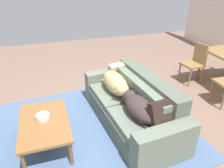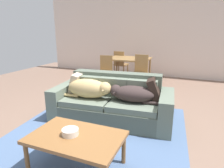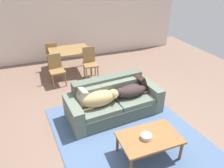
{
  "view_description": "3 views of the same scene",
  "coord_description": "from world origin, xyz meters",
  "px_view_note": "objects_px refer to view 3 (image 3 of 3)",
  "views": [
    {
      "loc": [
        2.74,
        -1.07,
        2.26
      ],
      "look_at": [
        -0.15,
        -0.13,
        0.66
      ],
      "focal_mm": 34.72,
      "sensor_mm": 36.0,
      "label": 1
    },
    {
      "loc": [
        1.3,
        -2.88,
        1.57
      ],
      "look_at": [
        0.13,
        -0.01,
        0.7
      ],
      "focal_mm": 31.44,
      "sensor_mm": 36.0,
      "label": 2
    },
    {
      "loc": [
        -1.36,
        -3.52,
        2.92
      ],
      "look_at": [
        0.07,
        0.25,
        0.71
      ],
      "focal_mm": 33.82,
      "sensor_mm": 36.0,
      "label": 3
    }
  ],
  "objects_px": {
    "couch": "(113,101)",
    "dining_chair_far_left": "(52,54)",
    "dining_chair_near_right": "(90,62)",
    "dog_on_right_cushion": "(130,91)",
    "coffee_table": "(149,139)",
    "dog_on_left_cushion": "(101,98)",
    "dining_chair_near_left": "(56,68)",
    "throw_pillow_by_right_arm": "(140,82)",
    "bowl_on_coffee_table": "(146,136)",
    "throw_pillow_by_left_arm": "(81,97)",
    "dining_table": "(69,52)"
  },
  "relations": [
    {
      "from": "couch",
      "to": "dining_chair_far_left",
      "type": "distance_m",
      "value": 3.18
    },
    {
      "from": "dining_chair_near_right",
      "to": "dining_chair_far_left",
      "type": "height_order",
      "value": "dining_chair_near_right"
    },
    {
      "from": "dining_chair_near_right",
      "to": "couch",
      "type": "bearing_deg",
      "value": -87.36
    },
    {
      "from": "dog_on_right_cushion",
      "to": "coffee_table",
      "type": "height_order",
      "value": "dog_on_right_cushion"
    },
    {
      "from": "dog_on_left_cushion",
      "to": "dining_chair_far_left",
      "type": "relative_size",
      "value": 1.03
    },
    {
      "from": "coffee_table",
      "to": "dining_chair_near_left",
      "type": "distance_m",
      "value": 3.44
    },
    {
      "from": "throw_pillow_by_right_arm",
      "to": "dining_chair_far_left",
      "type": "relative_size",
      "value": 0.45
    },
    {
      "from": "dog_on_right_cushion",
      "to": "bowl_on_coffee_table",
      "type": "relative_size",
      "value": 4.65
    },
    {
      "from": "coffee_table",
      "to": "throw_pillow_by_left_arm",
      "type": "bearing_deg",
      "value": 121.72
    },
    {
      "from": "throw_pillow_by_right_arm",
      "to": "couch",
      "type": "bearing_deg",
      "value": -170.55
    },
    {
      "from": "throw_pillow_by_left_arm",
      "to": "bowl_on_coffee_table",
      "type": "relative_size",
      "value": 2.06
    },
    {
      "from": "dining_chair_near_left",
      "to": "dining_chair_near_right",
      "type": "height_order",
      "value": "dining_chair_near_right"
    },
    {
      "from": "dog_on_left_cushion",
      "to": "coffee_table",
      "type": "xyz_separation_m",
      "value": [
        0.47,
        -1.2,
        -0.21
      ]
    },
    {
      "from": "dog_on_left_cushion",
      "to": "throw_pillow_by_right_arm",
      "type": "xyz_separation_m",
      "value": [
        1.06,
        0.31,
        0.01
      ]
    },
    {
      "from": "coffee_table",
      "to": "dog_on_left_cushion",
      "type": "bearing_deg",
      "value": 111.33
    },
    {
      "from": "dining_table",
      "to": "dining_chair_near_right",
      "type": "relative_size",
      "value": 1.27
    },
    {
      "from": "dining_table",
      "to": "dining_chair_near_right",
      "type": "height_order",
      "value": "dining_chair_near_right"
    },
    {
      "from": "coffee_table",
      "to": "couch",
      "type": "bearing_deg",
      "value": 95.08
    },
    {
      "from": "dog_on_right_cushion",
      "to": "throw_pillow_by_right_arm",
      "type": "bearing_deg",
      "value": 24.76
    },
    {
      "from": "dog_on_right_cushion",
      "to": "dining_table",
      "type": "distance_m",
      "value": 2.7
    },
    {
      "from": "bowl_on_coffee_table",
      "to": "dining_chair_near_left",
      "type": "distance_m",
      "value": 3.43
    },
    {
      "from": "throw_pillow_by_right_arm",
      "to": "dining_chair_near_right",
      "type": "xyz_separation_m",
      "value": [
        -0.71,
        1.81,
        -0.08
      ]
    },
    {
      "from": "dining_chair_near_left",
      "to": "throw_pillow_by_left_arm",
      "type": "bearing_deg",
      "value": -88.15
    },
    {
      "from": "bowl_on_coffee_table",
      "to": "dining_chair_far_left",
      "type": "xyz_separation_m",
      "value": [
        -1.0,
        4.43,
        0.04
      ]
    },
    {
      "from": "dining_table",
      "to": "dining_chair_far_left",
      "type": "relative_size",
      "value": 1.34
    },
    {
      "from": "throw_pillow_by_right_arm",
      "to": "dog_on_left_cushion",
      "type": "bearing_deg",
      "value": -163.84
    },
    {
      "from": "couch",
      "to": "throw_pillow_by_left_arm",
      "type": "height_order",
      "value": "couch"
    },
    {
      "from": "couch",
      "to": "dog_on_right_cushion",
      "type": "distance_m",
      "value": 0.45
    },
    {
      "from": "throw_pillow_by_right_arm",
      "to": "dining_chair_near_left",
      "type": "distance_m",
      "value": 2.44
    },
    {
      "from": "couch",
      "to": "throw_pillow_by_right_arm",
      "type": "distance_m",
      "value": 0.78
    },
    {
      "from": "bowl_on_coffee_table",
      "to": "throw_pillow_by_left_arm",
      "type": "bearing_deg",
      "value": 119.48
    },
    {
      "from": "throw_pillow_by_right_arm",
      "to": "dining_table",
      "type": "xyz_separation_m",
      "value": [
        -1.19,
        2.36,
        0.09
      ]
    },
    {
      "from": "dining_chair_near_right",
      "to": "dining_chair_far_left",
      "type": "distance_m",
      "value": 1.46
    },
    {
      "from": "dog_on_left_cushion",
      "to": "coffee_table",
      "type": "relative_size",
      "value": 0.88
    },
    {
      "from": "throw_pillow_by_right_arm",
      "to": "dining_chair_near_left",
      "type": "xyz_separation_m",
      "value": [
        -1.7,
        1.75,
        -0.11
      ]
    },
    {
      "from": "dog_on_right_cushion",
      "to": "dining_chair_near_left",
      "type": "bearing_deg",
      "value": 119.39
    },
    {
      "from": "bowl_on_coffee_table",
      "to": "dining_chair_near_left",
      "type": "relative_size",
      "value": 0.22
    },
    {
      "from": "throw_pillow_by_left_arm",
      "to": "dining_chair_near_left",
      "type": "relative_size",
      "value": 0.44
    },
    {
      "from": "coffee_table",
      "to": "dining_chair_far_left",
      "type": "xyz_separation_m",
      "value": [
        -1.07,
        4.42,
        0.12
      ]
    },
    {
      "from": "couch",
      "to": "dog_on_right_cushion",
      "type": "xyz_separation_m",
      "value": [
        0.37,
        -0.08,
        0.24
      ]
    },
    {
      "from": "bowl_on_coffee_table",
      "to": "dining_chair_near_right",
      "type": "distance_m",
      "value": 3.32
    },
    {
      "from": "throw_pillow_by_right_arm",
      "to": "dining_chair_far_left",
      "type": "distance_m",
      "value": 3.36
    },
    {
      "from": "dog_on_right_cushion",
      "to": "coffee_table",
      "type": "relative_size",
      "value": 0.84
    },
    {
      "from": "dog_on_left_cushion",
      "to": "coffee_table",
      "type": "distance_m",
      "value": 1.31
    },
    {
      "from": "throw_pillow_by_right_arm",
      "to": "coffee_table",
      "type": "distance_m",
      "value": 1.64
    },
    {
      "from": "couch",
      "to": "dining_chair_far_left",
      "type": "height_order",
      "value": "dining_chair_far_left"
    },
    {
      "from": "coffee_table",
      "to": "dining_chair_near_right",
      "type": "xyz_separation_m",
      "value": [
        -0.12,
        3.32,
        0.14
      ]
    },
    {
      "from": "throw_pillow_by_left_arm",
      "to": "dining_chair_near_left",
      "type": "xyz_separation_m",
      "value": [
        -0.25,
        1.89,
        -0.11
      ]
    },
    {
      "from": "couch",
      "to": "dog_on_left_cushion",
      "type": "relative_size",
      "value": 2.35
    },
    {
      "from": "dining_chair_far_left",
      "to": "dining_table",
      "type": "bearing_deg",
      "value": 135.66
    }
  ]
}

